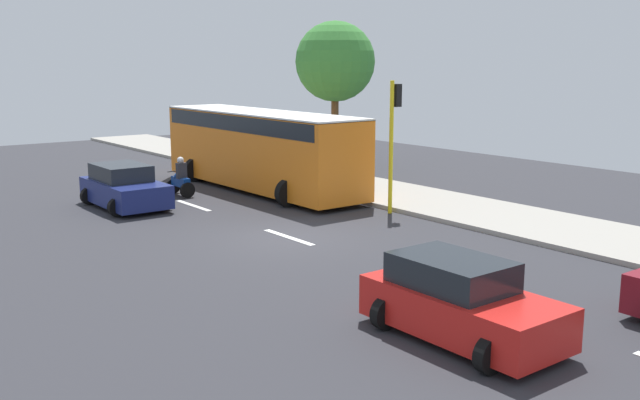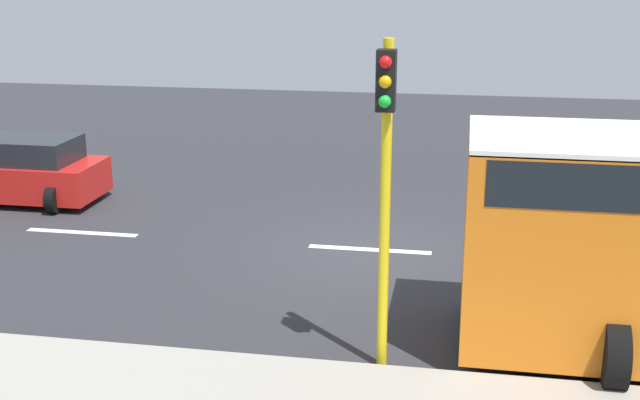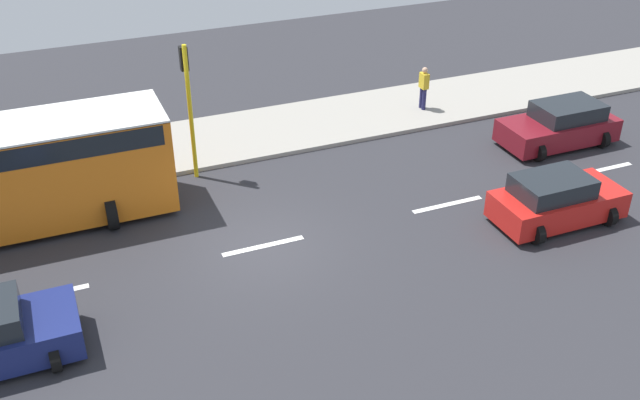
% 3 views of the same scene
% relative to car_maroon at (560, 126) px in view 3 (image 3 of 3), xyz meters
% --- Properties ---
extents(ground_plane, '(40.00, 60.00, 0.10)m').
position_rel_car_maroon_xyz_m(ground_plane, '(-2.22, 11.85, -0.76)').
color(ground_plane, '#2D2D33').
extents(sidewalk, '(4.00, 60.00, 0.15)m').
position_rel_car_maroon_xyz_m(sidewalk, '(4.78, 11.85, -0.64)').
color(sidewalk, '#9E998E').
rests_on(sidewalk, ground).
extents(lane_stripe_far_north, '(0.20, 2.40, 0.01)m').
position_rel_car_maroon_xyz_m(lane_stripe_far_north, '(-2.22, -0.15, -0.71)').
color(lane_stripe_far_north, white).
rests_on(lane_stripe_far_north, ground).
extents(lane_stripe_north, '(0.20, 2.40, 0.01)m').
position_rel_car_maroon_xyz_m(lane_stripe_north, '(-2.22, 5.85, -0.71)').
color(lane_stripe_north, white).
rests_on(lane_stripe_north, ground).
extents(lane_stripe_mid, '(0.20, 2.40, 0.01)m').
position_rel_car_maroon_xyz_m(lane_stripe_mid, '(-2.22, 11.85, -0.71)').
color(lane_stripe_mid, white).
rests_on(lane_stripe_mid, ground).
extents(lane_stripe_south, '(0.20, 2.40, 0.01)m').
position_rel_car_maroon_xyz_m(lane_stripe_south, '(-2.22, 17.85, -0.71)').
color(lane_stripe_south, white).
rests_on(lane_stripe_south, ground).
extents(car_maroon, '(2.27, 4.14, 1.52)m').
position_rel_car_maroon_xyz_m(car_maroon, '(0.00, 0.00, 0.00)').
color(car_maroon, maroon).
rests_on(car_maroon, ground).
extents(car_red, '(2.18, 3.87, 1.52)m').
position_rel_car_maroon_xyz_m(car_red, '(-4.21, 3.43, -0.00)').
color(car_red, red).
rests_on(car_red, ground).
extents(pedestrian_near_signal, '(0.40, 0.24, 1.69)m').
position_rel_car_maroon_xyz_m(pedestrian_near_signal, '(4.32, 3.10, 0.35)').
color(pedestrian_near_signal, '#1E1E4C').
rests_on(pedestrian_near_signal, sidewalk).
extents(traffic_light_corner, '(0.49, 0.24, 4.50)m').
position_rel_car_maroon_xyz_m(traffic_light_corner, '(2.63, 12.58, 2.22)').
color(traffic_light_corner, yellow).
rests_on(traffic_light_corner, ground).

